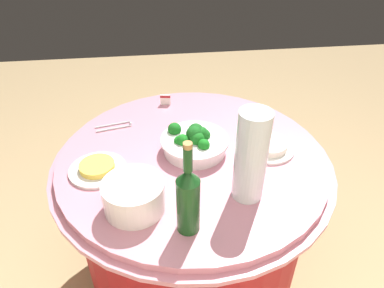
% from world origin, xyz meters
% --- Properties ---
extents(ground_plane, '(6.00, 6.00, 0.00)m').
position_xyz_m(ground_plane, '(0.00, 0.00, 0.00)').
color(ground_plane, tan).
extents(buffet_table, '(1.16, 1.16, 0.74)m').
position_xyz_m(buffet_table, '(0.00, 0.00, 0.38)').
color(buffet_table, maroon).
rests_on(buffet_table, ground_plane).
extents(broccoli_bowl, '(0.28, 0.28, 0.12)m').
position_xyz_m(broccoli_bowl, '(-0.01, -0.02, 0.79)').
color(broccoli_bowl, white).
rests_on(broccoli_bowl, buffet_table).
extents(plate_stack, '(0.21, 0.21, 0.11)m').
position_xyz_m(plate_stack, '(0.23, 0.28, 0.80)').
color(plate_stack, white).
rests_on(plate_stack, buffet_table).
extents(wine_bottle, '(0.07, 0.07, 0.34)m').
position_xyz_m(wine_bottle, '(0.06, 0.39, 0.87)').
color(wine_bottle, '#16441A').
rests_on(wine_bottle, buffet_table).
extents(decorative_fruit_vase, '(0.11, 0.11, 0.34)m').
position_xyz_m(decorative_fruit_vase, '(-0.17, 0.26, 0.89)').
color(decorative_fruit_vase, silver).
rests_on(decorative_fruit_vase, buffet_table).
extents(serving_tongs, '(0.17, 0.08, 0.01)m').
position_xyz_m(serving_tongs, '(0.33, -0.25, 0.74)').
color(serving_tongs, silver).
rests_on(serving_tongs, buffet_table).
extents(food_plate_rice, '(0.22, 0.22, 0.04)m').
position_xyz_m(food_plate_rice, '(-0.32, 0.01, 0.76)').
color(food_plate_rice, white).
rests_on(food_plate_rice, buffet_table).
extents(food_plate_fried_egg, '(0.22, 0.22, 0.03)m').
position_xyz_m(food_plate_fried_egg, '(0.38, 0.06, 0.75)').
color(food_plate_fried_egg, white).
rests_on(food_plate_fried_egg, buffet_table).
extents(label_placard_front, '(0.05, 0.02, 0.05)m').
position_xyz_m(label_placard_front, '(-0.32, -0.25, 0.77)').
color(label_placard_front, white).
rests_on(label_placard_front, buffet_table).
extents(label_placard_mid, '(0.05, 0.02, 0.05)m').
position_xyz_m(label_placard_mid, '(0.08, -0.43, 0.77)').
color(label_placard_mid, white).
rests_on(label_placard_mid, buffet_table).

